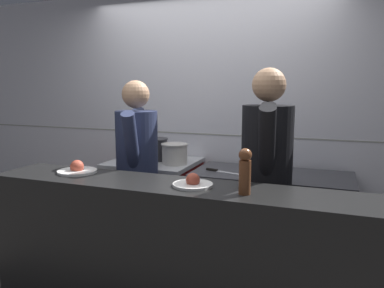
{
  "coord_description": "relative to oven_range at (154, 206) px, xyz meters",
  "views": [
    {
      "loc": [
        1.19,
        -2.31,
        1.63
      ],
      "look_at": [
        0.09,
        0.61,
        1.15
      ],
      "focal_mm": 35.0,
      "sensor_mm": 36.0,
      "label": 1
    }
  ],
  "objects": [
    {
      "name": "wall_back_tiled",
      "position": [
        0.43,
        0.4,
        0.84
      ],
      "size": [
        8.0,
        0.06,
        2.6
      ],
      "color": "silver",
      "rests_on": "ground_plane"
    },
    {
      "name": "chef_sous",
      "position": [
        1.2,
        -0.62,
        0.52
      ],
      "size": [
        0.41,
        0.77,
        1.76
      ],
      "rotation": [
        0.0,
        0.0,
        0.15
      ],
      "color": "black",
      "rests_on": "ground_plane"
    },
    {
      "name": "prep_counter",
      "position": [
        1.15,
        -0.0,
        -0.02
      ],
      "size": [
        1.37,
        0.65,
        0.88
      ],
      "color": "#38383D",
      "rests_on": "ground_plane"
    },
    {
      "name": "plated_dish_appetiser",
      "position": [
        0.83,
        -1.1,
        0.58
      ],
      "size": [
        0.25,
        0.25,
        0.09
      ],
      "color": "white",
      "rests_on": "pass_counter"
    },
    {
      "name": "braising_pot",
      "position": [
        0.25,
        -0.06,
        0.56
      ],
      "size": [
        0.25,
        0.25,
        0.19
      ],
      "color": "beige",
      "rests_on": "oven_range"
    },
    {
      "name": "chefs_knife",
      "position": [
        0.73,
        -0.11,
        0.43
      ],
      "size": [
        0.38,
        0.13,
        0.02
      ],
      "color": "#B7BABF",
      "rests_on": "prep_counter"
    },
    {
      "name": "stock_pot",
      "position": [
        -0.25,
        0.0,
        0.56
      ],
      "size": [
        0.24,
        0.24,
        0.2
      ],
      "color": "#B7BABF",
      "rests_on": "oven_range"
    },
    {
      "name": "pepper_mill",
      "position": [
        1.17,
        -1.16,
        0.7
      ],
      "size": [
        0.08,
        0.08,
        0.27
      ],
      "color": "brown",
      "rests_on": "pass_counter"
    },
    {
      "name": "sauce_pot",
      "position": [
        -0.0,
        0.04,
        0.57
      ],
      "size": [
        0.26,
        0.26,
        0.22
      ],
      "color": "#2D2D33",
      "rests_on": "oven_range"
    },
    {
      "name": "oven_range",
      "position": [
        0.0,
        0.0,
        0.0
      ],
      "size": [
        0.82,
        0.71,
        0.91
      ],
      "color": "maroon",
      "rests_on": "ground_plane"
    },
    {
      "name": "plated_dish_main",
      "position": [
        -0.09,
        -1.04,
        0.58
      ],
      "size": [
        0.28,
        0.28,
        0.1
      ],
      "color": "white",
      "rests_on": "pass_counter"
    },
    {
      "name": "chef_head_cook",
      "position": [
        0.13,
        -0.56,
        0.48
      ],
      "size": [
        0.43,
        0.73,
        1.68
      ],
      "rotation": [
        0.0,
        0.0,
        0.31
      ],
      "color": "black",
      "rests_on": "ground_plane"
    },
    {
      "name": "mixing_bowl_steel",
      "position": [
        1.05,
        0.0,
        0.47
      ],
      "size": [
        0.24,
        0.24,
        0.1
      ],
      "color": "#B7BABF",
      "rests_on": "prep_counter"
    },
    {
      "name": "pass_counter",
      "position": [
        0.72,
        -1.1,
        0.05
      ],
      "size": [
        2.66,
        0.45,
        1.01
      ],
      "color": "black",
      "rests_on": "ground_plane"
    }
  ]
}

